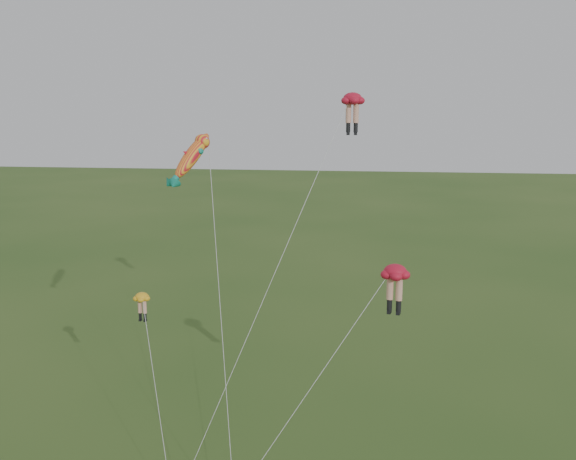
# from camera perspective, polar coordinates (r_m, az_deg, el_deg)

# --- Properties ---
(legs_kite_red_high) EXTENTS (9.25, 8.76, 20.67)m
(legs_kite_red_high) POSITION_cam_1_polar(r_m,az_deg,el_deg) (36.92, 5.48, 10.69)
(legs_kite_red_high) COLOR red
(legs_kite_red_high) RESTS_ON ground
(legs_kite_red_mid) EXTENTS (9.37, 6.39, 12.01)m
(legs_kite_red_mid) POSITION_cam_1_polar(r_m,az_deg,el_deg) (33.46, 9.32, -4.25)
(legs_kite_red_mid) COLOR red
(legs_kite_red_mid) RESTS_ON ground
(legs_kite_yellow) EXTENTS (3.97, 6.75, 9.43)m
(legs_kite_yellow) POSITION_cam_1_polar(r_m,az_deg,el_deg) (37.79, -12.77, -6.62)
(legs_kite_yellow) COLOR gold
(legs_kite_yellow) RESTS_ON ground
(fish_kite) EXTENTS (5.04, 9.27, 18.71)m
(fish_kite) POSITION_cam_1_polar(r_m,az_deg,el_deg) (35.84, -8.50, 6.38)
(fish_kite) COLOR yellow
(fish_kite) RESTS_ON ground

